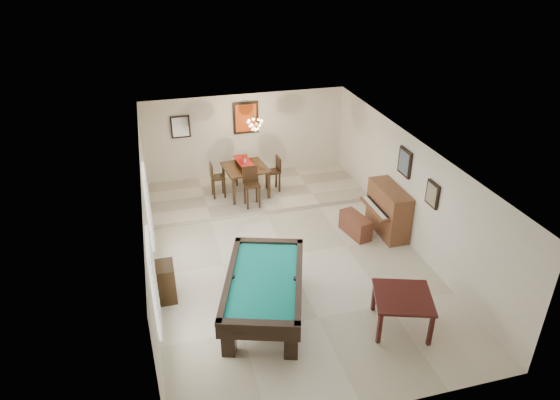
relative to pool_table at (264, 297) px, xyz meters
name	(u,v)px	position (x,y,z in m)	size (l,w,h in m)	color
ground_plane	(287,255)	(0.98, 1.89, -0.45)	(6.00, 9.00, 0.02)	beige
wall_back	(246,137)	(0.98, 6.39, 0.86)	(6.00, 0.04, 2.60)	silver
wall_front	(371,350)	(0.98, -2.61, 0.86)	(6.00, 0.04, 2.60)	silver
wall_left	(148,224)	(-2.02, 1.89, 0.86)	(0.04, 9.00, 2.60)	silver
wall_right	(410,190)	(3.98, 1.89, 0.86)	(0.04, 9.00, 2.60)	silver
ceiling	(287,152)	(0.98, 1.89, 2.16)	(6.00, 9.00, 0.04)	white
dining_step	(256,192)	(0.98, 5.14, -0.38)	(6.00, 2.50, 0.12)	beige
window_left_front	(154,283)	(-1.99, -0.31, 0.96)	(0.06, 1.00, 1.70)	white
window_left_rear	(148,206)	(-1.99, 2.49, 0.96)	(0.06, 1.00, 1.70)	white
pool_table	(264,297)	(0.00, 0.00, 0.00)	(1.43, 2.64, 0.88)	black
square_table	(401,311)	(2.41, -0.99, -0.08)	(1.05, 1.05, 0.72)	black
upright_piano	(383,211)	(3.55, 2.27, 0.17)	(0.81, 1.45, 1.21)	brown
piano_bench	(356,225)	(2.88, 2.33, -0.18)	(0.37, 0.94, 0.52)	brown
apothecary_chest	(166,282)	(-1.80, 1.03, -0.04)	(0.36, 0.54, 0.81)	black
dining_table	(246,178)	(0.66, 5.00, 0.16)	(1.15, 1.15, 0.95)	black
flower_vase	(245,158)	(0.66, 5.00, 0.76)	(0.15, 0.15, 0.26)	#AE1F0E
dining_chair_south	(252,188)	(0.67, 4.24, 0.23)	(0.41, 0.41, 1.10)	black
dining_chair_north	(240,168)	(0.64, 5.71, 0.16)	(0.36, 0.36, 0.97)	black
dining_chair_west	(218,180)	(-0.11, 5.04, 0.18)	(0.37, 0.37, 1.01)	black
dining_chair_east	(273,174)	(1.45, 5.02, 0.18)	(0.37, 0.37, 1.01)	black
chandelier	(255,122)	(0.98, 5.09, 1.76)	(0.44, 0.44, 0.60)	#FFE5B2
back_painting	(246,118)	(0.98, 6.35, 1.46)	(0.75, 0.06, 0.95)	#D84C14
back_mirror	(180,127)	(-0.92, 6.35, 1.36)	(0.55, 0.06, 0.65)	white
right_picture_upper	(405,162)	(3.94, 2.19, 1.46)	(0.06, 0.55, 0.65)	slate
right_picture_lower	(433,194)	(3.94, 0.89, 1.26)	(0.06, 0.45, 0.55)	gray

